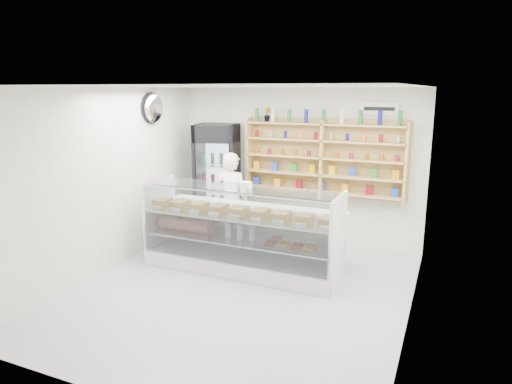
% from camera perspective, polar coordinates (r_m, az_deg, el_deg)
% --- Properties ---
extents(room, '(5.00, 5.00, 5.00)m').
position_cam_1_polar(room, '(6.09, -2.18, -0.23)').
color(room, '#B3B3B8').
rests_on(room, ground).
extents(display_counter, '(3.05, 0.91, 1.33)m').
position_cam_1_polar(display_counter, '(7.14, -1.77, -6.93)').
color(display_counter, white).
rests_on(display_counter, floor).
extents(shop_worker, '(0.62, 0.41, 1.70)m').
position_cam_1_polar(shop_worker, '(8.11, -3.08, -0.97)').
color(shop_worker, white).
rests_on(shop_worker, floor).
extents(drinks_cooler, '(0.92, 0.90, 2.14)m').
position_cam_1_polar(drinks_cooler, '(8.67, -4.79, 1.43)').
color(drinks_cooler, black).
rests_on(drinks_cooler, floor).
extents(wall_shelving, '(2.84, 0.28, 1.33)m').
position_cam_1_polar(wall_shelving, '(8.05, 8.32, 4.23)').
color(wall_shelving, tan).
rests_on(wall_shelving, back_wall).
extents(potted_plant, '(0.15, 0.12, 0.26)m').
position_cam_1_polar(potted_plant, '(8.31, 1.46, 9.67)').
color(potted_plant, '#1E6626').
rests_on(potted_plant, wall_shelving).
extents(security_mirror, '(0.15, 0.50, 0.50)m').
position_cam_1_polar(security_mirror, '(8.09, -12.63, 10.19)').
color(security_mirror, silver).
rests_on(security_mirror, left_wall).
extents(wall_sign, '(0.62, 0.03, 0.20)m').
position_cam_1_polar(wall_sign, '(7.91, 15.17, 10.01)').
color(wall_sign, white).
rests_on(wall_sign, back_wall).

